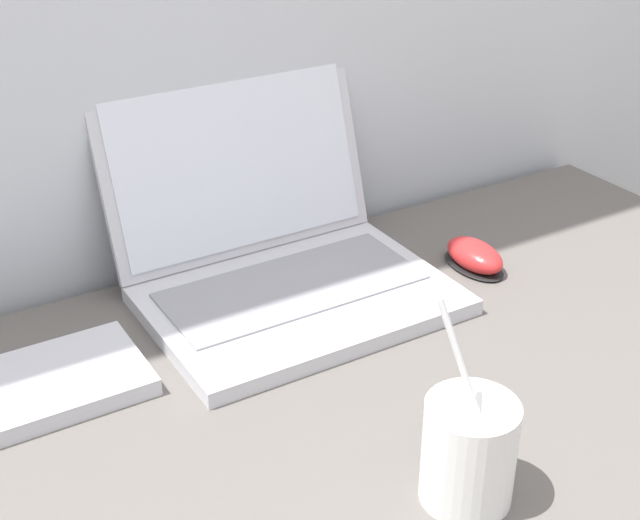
# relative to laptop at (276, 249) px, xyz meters

# --- Properties ---
(laptop) EXTENTS (0.36, 0.33, 0.25)m
(laptop) POSITION_rel_laptop_xyz_m (0.00, 0.00, 0.00)
(laptop) COLOR silver
(laptop) RESTS_ON desk
(drink_cup) EXTENTS (0.08, 0.08, 0.21)m
(drink_cup) POSITION_rel_laptop_xyz_m (-0.04, -0.42, -0.00)
(drink_cup) COLOR white
(drink_cup) RESTS_ON desk
(computer_mouse) EXTENTS (0.06, 0.10, 0.04)m
(computer_mouse) POSITION_rel_laptop_xyz_m (0.25, -0.09, -0.04)
(computer_mouse) COLOR black
(computer_mouse) RESTS_ON desk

